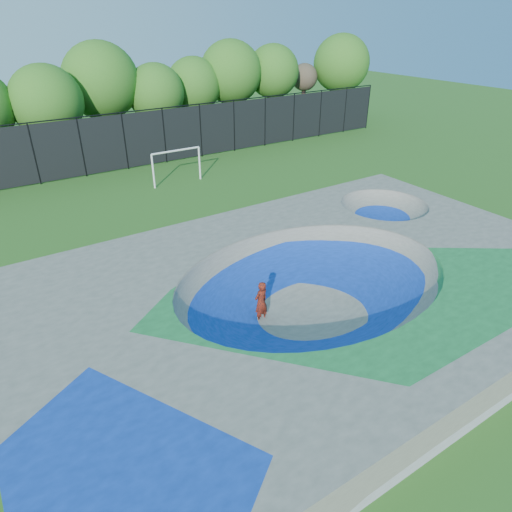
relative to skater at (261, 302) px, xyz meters
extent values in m
plane|color=#265918|center=(2.17, -0.35, -0.84)|extent=(120.00, 120.00, 0.00)
cube|color=gray|center=(2.17, -0.35, -0.09)|extent=(22.00, 14.00, 1.50)
imported|color=#B4280E|center=(0.00, 0.00, 0.00)|extent=(0.69, 0.53, 1.68)
cube|color=black|center=(0.00, 0.00, -0.81)|extent=(0.81, 0.36, 0.05)
cylinder|color=white|center=(2.24, 15.80, 0.26)|extent=(0.12, 0.12, 2.21)
cylinder|color=white|center=(5.55, 15.80, 0.26)|extent=(0.12, 0.12, 2.21)
cylinder|color=white|center=(3.89, 15.80, 1.37)|extent=(3.31, 0.12, 0.12)
cylinder|color=black|center=(-3.83, 20.65, 1.16)|extent=(0.09, 0.09, 4.00)
cylinder|color=black|center=(-0.83, 20.65, 1.16)|extent=(0.09, 0.09, 4.00)
cylinder|color=black|center=(2.17, 20.65, 1.16)|extent=(0.09, 0.09, 4.00)
cylinder|color=black|center=(5.17, 20.65, 1.16)|extent=(0.09, 0.09, 4.00)
cylinder|color=black|center=(8.17, 20.65, 1.16)|extent=(0.09, 0.09, 4.00)
cylinder|color=black|center=(11.17, 20.65, 1.16)|extent=(0.09, 0.09, 4.00)
cylinder|color=black|center=(14.17, 20.65, 1.16)|extent=(0.09, 0.09, 4.00)
cylinder|color=black|center=(17.17, 20.65, 1.16)|extent=(0.09, 0.09, 4.00)
cylinder|color=black|center=(20.17, 20.65, 1.16)|extent=(0.09, 0.09, 4.00)
cylinder|color=black|center=(23.17, 20.65, 1.16)|extent=(0.09, 0.09, 4.00)
cylinder|color=black|center=(26.17, 20.65, 1.16)|extent=(0.09, 0.09, 4.00)
cube|color=black|center=(2.17, 20.65, 1.16)|extent=(48.00, 0.03, 3.80)
cylinder|color=black|center=(2.17, 20.65, 3.16)|extent=(48.00, 0.08, 0.08)
cylinder|color=#3F291F|center=(-1.81, 24.47, 0.50)|extent=(0.44, 0.44, 2.68)
sphere|color=#2D661B|center=(-1.81, 24.47, 3.73)|extent=(5.04, 5.04, 5.04)
cylinder|color=#3F291F|center=(2.71, 26.42, 0.78)|extent=(0.44, 0.44, 3.23)
sphere|color=#2D661B|center=(2.71, 26.42, 4.58)|extent=(5.83, 5.83, 5.83)
cylinder|color=#3F291F|center=(6.65, 25.35, 0.48)|extent=(0.44, 0.44, 2.63)
sphere|color=#2D661B|center=(6.65, 25.35, 3.51)|extent=(4.58, 4.58, 4.58)
cylinder|color=#3F291F|center=(10.55, 26.32, 0.55)|extent=(0.44, 0.44, 2.78)
sphere|color=#2D661B|center=(10.55, 26.32, 3.69)|extent=(4.67, 4.67, 4.67)
cylinder|color=#3F291F|center=(14.17, 26.10, 0.83)|extent=(0.44, 0.44, 3.33)
sphere|color=#2D661B|center=(14.17, 26.10, 4.54)|extent=(5.46, 5.46, 5.46)
cylinder|color=#3F291F|center=(18.32, 25.50, 0.89)|extent=(0.44, 0.44, 3.46)
sphere|color=#2D661B|center=(18.32, 25.50, 4.41)|extent=(4.78, 4.78, 4.78)
cylinder|color=#3F291F|center=(22.60, 26.19, 0.81)|extent=(0.44, 0.44, 3.29)
sphere|color=brown|center=(22.60, 26.19, 3.55)|extent=(2.60, 2.60, 2.60)
cylinder|color=#3F291F|center=(26.39, 25.12, 0.89)|extent=(0.44, 0.44, 3.46)
sphere|color=#2D661B|center=(26.39, 25.12, 4.71)|extent=(5.56, 5.56, 5.56)
camera|label=1|loc=(-7.69, -11.44, 9.33)|focal=32.00mm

